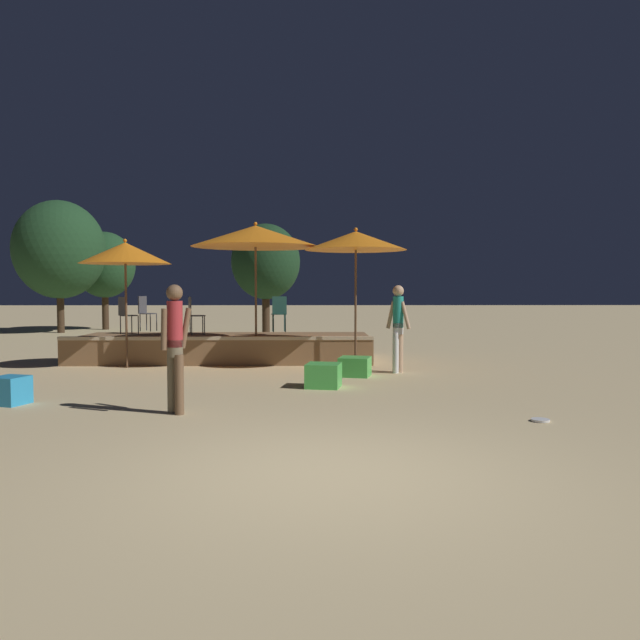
{
  "coord_description": "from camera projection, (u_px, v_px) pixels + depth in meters",
  "views": [
    {
      "loc": [
        -0.18,
        -5.9,
        1.78
      ],
      "look_at": [
        0.0,
        7.33,
        1.11
      ],
      "focal_mm": 35.0,
      "sensor_mm": 36.0,
      "label": 1
    }
  ],
  "objects": [
    {
      "name": "bistro_chair_1",
      "position": [
        193.0,
        312.0,
        14.81
      ],
      "size": [
        0.43,
        0.43,
        0.9
      ],
      "rotation": [
        0.0,
        0.0,
        1.88
      ],
      "color": "#47474C",
      "rests_on": "wooden_deck"
    },
    {
      "name": "cube_seat_0",
      "position": [
        10.0,
        390.0,
        9.54
      ],
      "size": [
        0.58,
        0.58,
        0.43
      ],
      "rotation": [
        0.0,
        0.0,
        -0.31
      ],
      "color": "#2D9EDB",
      "rests_on": "ground"
    },
    {
      "name": "background_tree_2",
      "position": [
        105.0,
        265.0,
        26.81
      ],
      "size": [
        2.58,
        2.58,
        4.21
      ],
      "color": "#3D2B1C",
      "rests_on": "ground"
    },
    {
      "name": "cube_seat_2",
      "position": [
        355.0,
        367.0,
        12.62
      ],
      "size": [
        0.73,
        0.73,
        0.39
      ],
      "rotation": [
        0.0,
        0.0,
        -0.24
      ],
      "color": "#4CC651",
      "rests_on": "ground"
    },
    {
      "name": "background_tree_0",
      "position": [
        266.0,
        262.0,
        22.76
      ],
      "size": [
        2.51,
        2.51,
        4.14
      ],
      "color": "#3D2B1C",
      "rests_on": "ground"
    },
    {
      "name": "bistro_chair_2",
      "position": [
        126.0,
        312.0,
        14.88
      ],
      "size": [
        0.48,
        0.48,
        0.9
      ],
      "rotation": [
        0.0,
        0.0,
        2.38
      ],
      "color": "#47474C",
      "rests_on": "wooden_deck"
    },
    {
      "name": "bistro_chair_3",
      "position": [
        145.0,
        310.0,
        16.12
      ],
      "size": [
        0.43,
        0.43,
        0.9
      ],
      "rotation": [
        0.0,
        0.0,
        1.27
      ],
      "color": "#47474C",
      "rests_on": "wooden_deck"
    },
    {
      "name": "wooden_deck",
      "position": [
        224.0,
        348.0,
        15.54
      ],
      "size": [
        7.21,
        2.66,
        0.68
      ],
      "color": "olive",
      "rests_on": "ground"
    },
    {
      "name": "person_0",
      "position": [
        398.0,
        324.0,
        13.09
      ],
      "size": [
        0.51,
        0.44,
        1.84
      ],
      "rotation": [
        0.0,
        0.0,
        4.03
      ],
      "color": "tan",
      "rests_on": "ground"
    },
    {
      "name": "person_1",
      "position": [
        175.0,
        342.0,
        8.78
      ],
      "size": [
        0.41,
        0.42,
        1.83
      ],
      "rotation": [
        0.0,
        0.0,
        2.38
      ],
      "color": "brown",
      "rests_on": "ground"
    },
    {
      "name": "patio_umbrella_1",
      "position": [
        125.0,
        253.0,
        13.82
      ],
      "size": [
        2.0,
        2.0,
        2.88
      ],
      "color": "brown",
      "rests_on": "ground"
    },
    {
      "name": "cube_seat_1",
      "position": [
        323.0,
        375.0,
        11.18
      ],
      "size": [
        0.69,
        0.69,
        0.43
      ],
      "rotation": [
        0.0,
        0.0,
        -0.18
      ],
      "color": "#4CC651",
      "rests_on": "ground"
    },
    {
      "name": "frisbee_disc",
      "position": [
        540.0,
        420.0,
        8.32
      ],
      "size": [
        0.24,
        0.24,
        0.03
      ],
      "color": "white",
      "rests_on": "ground"
    },
    {
      "name": "background_tree_1",
      "position": [
        59.0,
        250.0,
        24.81
      ],
      "size": [
        3.55,
        3.55,
        5.27
      ],
      "color": "#3D2B1C",
      "rests_on": "ground"
    },
    {
      "name": "bistro_chair_0",
      "position": [
        279.0,
        310.0,
        15.7
      ],
      "size": [
        0.4,
        0.41,
        0.9
      ],
      "rotation": [
        0.0,
        0.0,
        3.27
      ],
      "color": "#1E4C47",
      "rests_on": "wooden_deck"
    },
    {
      "name": "patio_umbrella_0",
      "position": [
        356.0,
        241.0,
        13.8
      ],
      "size": [
        2.27,
        2.27,
        3.12
      ],
      "color": "brown",
      "rests_on": "ground"
    },
    {
      "name": "ground_plane",
      "position": [
        330.0,
        473.0,
        5.98
      ],
      "size": [
        120.0,
        120.0,
        0.0
      ],
      "primitive_type": "plane",
      "color": "#D1B784"
    },
    {
      "name": "patio_umbrella_2",
      "position": [
        256.0,
        236.0,
        14.22
      ],
      "size": [
        2.93,
        2.93,
        3.29
      ],
      "color": "brown",
      "rests_on": "ground"
    }
  ]
}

